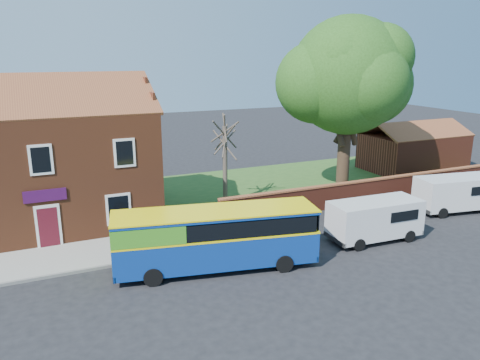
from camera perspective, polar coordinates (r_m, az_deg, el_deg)
name	(u,v)px	position (r m, az deg, el deg)	size (l,w,h in m)	color
ground	(235,286)	(20.40, -0.57, -12.77)	(120.00, 120.00, 0.00)	black
pavement	(53,260)	(24.24, -21.89, -9.06)	(18.00, 3.50, 0.12)	gray
kerb	(54,275)	(22.64, -21.68, -10.76)	(18.00, 0.15, 0.14)	slate
grass_strip	(322,180)	(37.00, 10.00, 0.00)	(26.00, 12.00, 0.04)	#426B28
shop_building	(41,166)	(28.72, -23.12, 1.58)	(12.30, 8.13, 10.50)	brown
boundary_wall	(374,190)	(32.19, 15.98, -1.20)	(22.00, 0.38, 1.60)	maroon
outbuilding	(413,151)	(42.24, 20.34, 3.37)	(8.20, 5.06, 4.17)	maroon
bus	(210,236)	(21.26, -3.73, -6.87)	(9.43, 4.00, 2.79)	navy
van_near	(375,218)	(25.59, 16.14, -4.50)	(4.98, 2.22, 2.15)	silver
van_far	(456,192)	(32.00, 24.88, -1.36)	(5.24, 2.76, 2.19)	silver
large_tree	(347,79)	(32.82, 12.95, 11.87)	(9.87, 7.81, 12.04)	black
bare_tree	(225,162)	(29.82, -1.84, 2.26)	(2.12, 2.52, 5.65)	#4C4238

